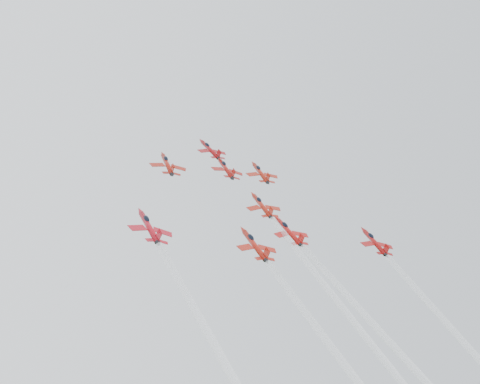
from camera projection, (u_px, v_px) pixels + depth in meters
jet_lead at (210, 149)px, 174.22m from camera, size 9.51×11.53×9.26m
jet_row2_left at (167, 164)px, 155.90m from camera, size 10.00×12.13×9.74m
jet_row2_center at (226, 168)px, 165.44m from camera, size 9.73×11.80×9.48m
jet_row2_right at (260, 172)px, 170.58m from camera, size 9.89×11.99×9.63m
jet_center at (360, 330)px, 115.70m from camera, size 9.52×81.84×65.72m
jet_rear_right at (407, 378)px, 106.88m from camera, size 9.72×83.56×67.10m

